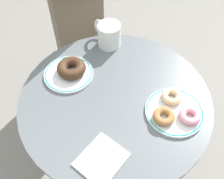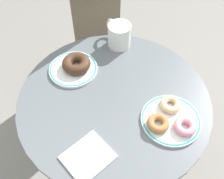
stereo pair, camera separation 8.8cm
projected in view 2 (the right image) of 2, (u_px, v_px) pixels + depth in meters
ground_plane at (113, 175)px, 1.44m from camera, size 7.00×7.00×0.02m
cafe_table at (114, 131)px, 1.05m from camera, size 0.65×0.65×0.72m
plate_left at (74, 69)px, 0.95m from camera, size 0.18×0.18×0.01m
plate_right at (171, 120)px, 0.81m from camera, size 0.19×0.19×0.01m
donut_chocolate at (76, 64)px, 0.93m from camera, size 0.13×0.13×0.04m
donut_pink_frosted at (185, 126)px, 0.78m from camera, size 0.08×0.08×0.02m
donut_glazed at (171, 104)px, 0.83m from camera, size 0.07×0.07×0.02m
donut_cinnamon at (158, 123)px, 0.79m from camera, size 0.08×0.08×0.02m
paper_napkin at (88, 157)px, 0.74m from camera, size 0.13×0.14×0.01m
coffee_mug at (119, 35)px, 1.00m from camera, size 0.13×0.09×0.09m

